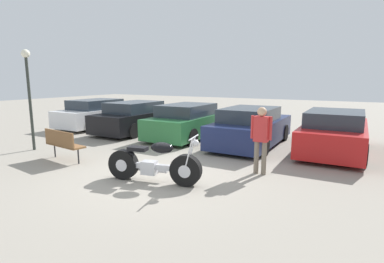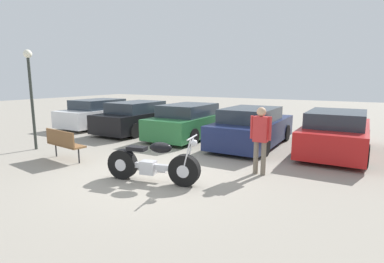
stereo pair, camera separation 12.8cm
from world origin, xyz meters
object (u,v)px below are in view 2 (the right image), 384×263
(person_standing, at_px, (260,135))
(parked_car_navy, at_px, (252,128))
(parked_car_white, at_px, (102,114))
(parked_car_red, at_px, (336,133))
(parked_car_green, at_px, (191,122))
(parked_car_black, at_px, (140,118))
(motorcycle, at_px, (151,163))
(park_bench, at_px, (63,142))
(lamp_post, at_px, (30,83))

(person_standing, bearing_deg, parked_car_navy, 112.13)
(parked_car_white, distance_m, parked_car_red, 10.56)
(parked_car_white, distance_m, parked_car_navy, 7.93)
(parked_car_green, distance_m, parked_car_red, 5.28)
(parked_car_black, height_order, person_standing, person_standing)
(motorcycle, distance_m, parked_car_green, 5.44)
(parked_car_red, xyz_separation_m, person_standing, (-1.39, -3.39, 0.35))
(motorcycle, bearing_deg, parked_car_black, 132.28)
(parked_car_navy, bearing_deg, person_standing, -67.87)
(parked_car_red, bearing_deg, parked_car_white, 179.21)
(parked_car_black, bearing_deg, parked_car_red, 0.78)
(park_bench, bearing_deg, parked_car_navy, 49.36)
(parked_car_white, height_order, lamp_post, lamp_post)
(parked_car_white, relative_size, lamp_post, 1.35)
(parked_car_green, distance_m, person_standing, 5.12)
(person_standing, bearing_deg, park_bench, -163.32)
(park_bench, xyz_separation_m, person_standing, (5.25, 1.57, 0.44))
(parked_car_red, relative_size, lamp_post, 1.35)
(parked_car_black, xyz_separation_m, parked_car_green, (2.64, 0.03, 0.00))
(motorcycle, distance_m, park_bench, 3.32)
(parked_car_black, distance_m, parked_car_green, 2.64)
(parked_car_navy, bearing_deg, parked_car_green, 175.13)
(parked_car_white, bearing_deg, motorcycle, -36.25)
(motorcycle, relative_size, parked_car_black, 0.51)
(parked_car_red, bearing_deg, motorcycle, -122.84)
(parked_car_green, bearing_deg, motorcycle, -68.97)
(parked_car_green, bearing_deg, person_standing, -40.36)
(parked_car_black, relative_size, parked_car_navy, 1.00)
(parked_car_navy, bearing_deg, parked_car_black, 177.86)
(park_bench, relative_size, person_standing, 0.88)
(person_standing, bearing_deg, lamp_post, -171.09)
(parked_car_navy, relative_size, lamp_post, 1.35)
(parked_car_green, distance_m, park_bench, 5.07)
(parked_car_white, xyz_separation_m, parked_car_black, (2.64, -0.25, 0.00))
(parked_car_black, height_order, park_bench, parked_car_black)
(parked_car_white, bearing_deg, park_bench, -52.51)
(parked_car_navy, distance_m, park_bench, 6.14)
(parked_car_red, height_order, lamp_post, lamp_post)
(lamp_post, bearing_deg, parked_car_navy, 35.01)
(park_bench, xyz_separation_m, lamp_post, (-2.04, 0.43, 1.65))
(parked_car_navy, height_order, lamp_post, lamp_post)
(parked_car_white, relative_size, parked_car_red, 1.00)
(motorcycle, xyz_separation_m, parked_car_red, (3.33, 5.16, 0.20))
(parked_car_black, distance_m, person_standing, 7.32)
(parked_car_black, relative_size, lamp_post, 1.35)
(parked_car_navy, xyz_separation_m, parked_car_red, (2.64, 0.31, 0.00))
(parked_car_navy, distance_m, parked_car_red, 2.66)
(parked_car_green, height_order, parked_car_navy, same)
(park_bench, bearing_deg, parked_car_white, 127.49)
(park_bench, bearing_deg, parked_car_black, 104.77)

